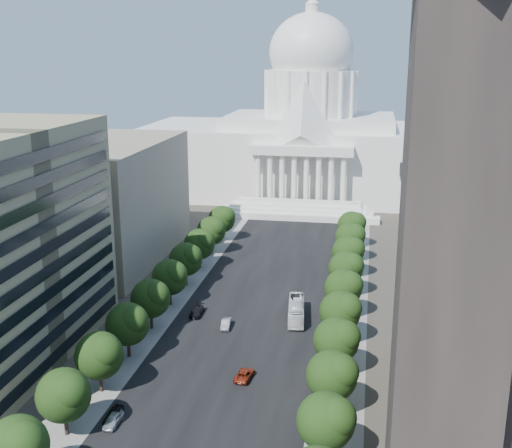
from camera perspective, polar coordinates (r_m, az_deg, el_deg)
The scene contains 35 objects.
road_asphalt at distance 150.04m, azimuth 1.08°, elevation -5.06°, with size 30.00×260.00×0.01m, color black.
sidewalk_left at distance 153.97m, azimuth -5.94°, elevation -4.60°, with size 8.00×260.00×0.02m, color gray.
sidewalk_right at distance 148.45m, azimuth 8.38°, elevation -5.46°, with size 8.00×260.00×0.02m, color gray.
capitol at distance 237.06m, azimuth 4.77°, elevation 7.44°, with size 120.00×56.00×73.00m.
office_block_left_far at distance 168.72m, azimuth -14.66°, elevation 2.06°, with size 38.00×52.00×30.00m, color gray.
tree_l_a at distance 85.75m, azimuth -20.33°, elevation -17.99°, with size 7.79×7.60×9.97m.
tree_l_b at distance 94.63m, azimuth -16.61°, elevation -14.30°, with size 7.79×7.60×9.97m.
tree_l_c at distance 104.14m, azimuth -13.65°, elevation -11.22°, with size 7.79×7.60×9.97m.
tree_l_d at distance 114.12m, azimuth -11.24°, elevation -8.64°, with size 7.79×7.60×9.97m.
tree_l_e at distance 124.46m, azimuth -9.25°, elevation -6.47°, with size 7.79×7.60×9.97m.
tree_l_f at distance 135.07m, azimuth -7.58°, elevation -4.63°, with size 7.79×7.60×9.97m.
tree_l_g at distance 145.90m, azimuth -6.17°, elevation -3.06°, with size 7.79×7.60×9.97m.
tree_l_h at distance 156.89m, azimuth -4.95°, elevation -1.71°, with size 7.79×7.60×9.97m.
tree_l_i at distance 168.03m, azimuth -3.90°, elevation -0.53°, with size 7.79×7.60×9.97m.
tree_l_j at distance 179.28m, azimuth -2.98°, elevation 0.49°, with size 7.79×7.60×9.97m.
tree_r_b at distance 86.00m, azimuth 6.43°, elevation -16.93°, with size 7.79×7.60×9.97m.
tree_r_c at distance 96.36m, azimuth 6.94°, elevation -13.15°, with size 7.79×7.60×9.97m.
tree_r_d at distance 107.07m, azimuth 7.33°, elevation -10.12°, with size 7.79×7.60×9.97m.
tree_r_e at distance 118.03m, azimuth 7.64°, elevation -7.64°, with size 7.79×7.60×9.97m.
tree_r_f at distance 129.17m, azimuth 7.90°, elevation -5.59°, with size 7.79×7.60×9.97m.
tree_r_g at distance 140.45m, azimuth 8.12°, elevation -3.87°, with size 7.79×7.60×9.97m.
tree_r_h at distance 151.84m, azimuth 8.30°, elevation -2.40°, with size 7.79×7.60×9.97m.
tree_r_i at distance 163.32m, azimuth 8.46°, elevation -1.14°, with size 7.79×7.60×9.97m.
tree_r_j at distance 174.87m, azimuth 8.59°, elevation -0.04°, with size 7.79×7.60×9.97m.
streetlight_b at distance 95.91m, azimuth 7.86°, elevation -13.76°, with size 2.61×0.44×9.00m.
streetlight_c at distance 118.41m, azimuth 8.40°, elevation -7.93°, with size 2.61×0.44×9.00m.
streetlight_d at distance 141.75m, azimuth 8.76°, elevation -3.98°, with size 2.61×0.44×9.00m.
streetlight_e at distance 165.58m, azimuth 9.02°, elevation -1.16°, with size 2.61×0.44×9.00m.
streetlight_f at distance 189.71m, azimuth 9.21°, elevation 0.95°, with size 2.61×0.44×9.00m.
car_dark_a at distance 99.61m, azimuth -12.55°, elevation -16.18°, with size 1.83×4.54×1.55m, color black.
car_silver at distance 125.70m, azimuth -2.69°, elevation -8.85°, with size 1.67×4.79×1.58m, color #A3A4AA.
car_red at distance 107.68m, azimuth -1.04°, elevation -13.25°, with size 2.41×5.22×1.45m, color maroon.
car_dark_b at distance 131.65m, azimuth -5.27°, elevation -7.75°, with size 2.20×5.41×1.57m, color black.
car_parked at distance 98.29m, azimuth -12.57°, elevation -16.64°, with size 1.83×4.55×1.55m, color #B7BABF.
city_bus at distance 129.31m, azimuth 3.61°, elevation -7.66°, with size 3.04×13.00×3.62m, color white.
Camera 1 is at (21.99, -48.95, 52.17)m, focal length 45.00 mm.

